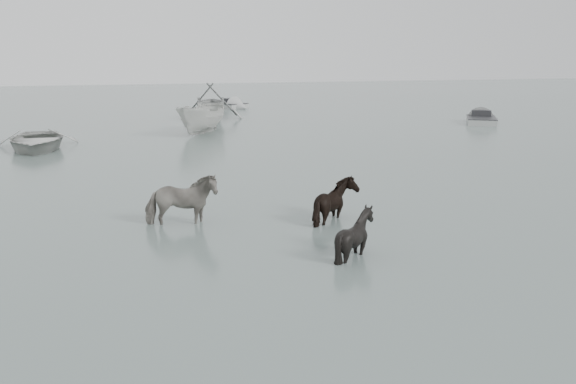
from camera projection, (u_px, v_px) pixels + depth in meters
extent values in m
plane|color=#505F59|center=(345.00, 238.00, 15.02)|extent=(140.00, 140.00, 0.00)
imported|color=black|center=(181.00, 195.00, 15.97)|extent=(1.90, 1.04, 1.53)
imported|color=black|center=(337.00, 194.00, 16.34)|extent=(1.63, 1.75, 1.44)
imported|color=black|center=(355.00, 225.00, 13.59)|extent=(1.26, 1.13, 1.36)
imported|color=#ADADA9|center=(35.00, 138.00, 28.23)|extent=(3.56, 4.93, 1.01)
imported|color=#A0A3A0|center=(211.00, 100.00, 40.08)|extent=(4.77, 5.27, 2.43)
imported|color=beige|center=(202.00, 117.00, 33.36)|extent=(3.79, 4.72, 1.74)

